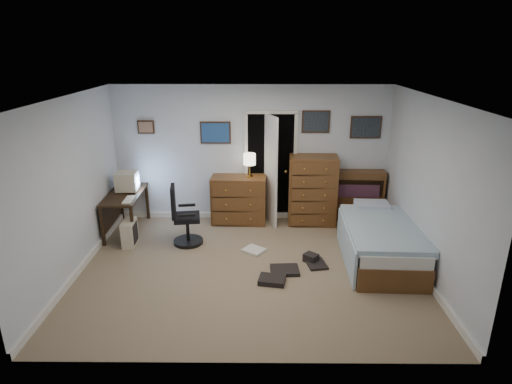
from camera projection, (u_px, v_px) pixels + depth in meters
floor at (250, 269)px, 6.37m from camera, size 5.00×4.00×0.02m
computer_desk at (120, 202)px, 7.46m from camera, size 0.61×1.25×0.71m
crt_monitor at (127, 181)px, 7.49m from camera, size 0.38×0.35×0.34m
keyboard at (129, 200)px, 7.07m from camera, size 0.16×0.38×0.02m
pc_tower at (130, 233)px, 7.05m from camera, size 0.21×0.40×0.43m
office_chair at (184, 222)px, 7.04m from camera, size 0.56×0.56×1.01m
media_stack at (134, 191)px, 8.38m from camera, size 0.18×0.18×0.87m
low_dresser at (239, 200)px, 7.90m from camera, size 1.02×0.55×0.88m
table_lamp at (249, 160)px, 7.65m from camera, size 0.23×0.23×0.43m
doorway at (270, 163)px, 8.18m from camera, size 0.96×1.12×2.05m
tall_dresser at (312, 190)px, 7.81m from camera, size 0.89×0.56×1.27m
headboard_bookcase at (354, 194)px, 7.94m from camera, size 1.09×0.33×0.97m
bed at (379, 241)px, 6.55m from camera, size 1.15×2.03×0.65m
wall_posters at (283, 127)px, 7.66m from camera, size 4.38×0.04×0.60m
floor_clutter at (285, 267)px, 6.35m from camera, size 1.33×1.31×0.13m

